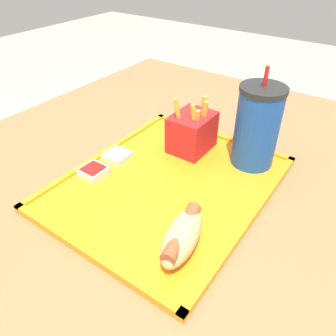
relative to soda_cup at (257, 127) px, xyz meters
name	(u,v)px	position (x,y,z in m)	size (l,w,h in m)	color
dining_table	(166,279)	(0.10, -0.13, -0.45)	(1.06, 0.90, 0.72)	olive
food_tray	(168,183)	(0.15, -0.10, -0.08)	(0.41, 0.33, 0.01)	orange
soda_cup	(257,127)	(0.00, 0.00, 0.00)	(0.08, 0.08, 0.19)	#194CA5
hot_dog_far	(182,236)	(0.26, 0.01, -0.05)	(0.12, 0.07, 0.04)	#DBB270
fries_carton	(192,132)	(0.03, -0.12, -0.04)	(0.09, 0.07, 0.12)	red
sauce_cup_mayo	(117,156)	(0.14, -0.22, -0.07)	(0.05, 0.05, 0.02)	silver
sauce_cup_ketchup	(93,171)	(0.21, -0.22, -0.07)	(0.05, 0.05, 0.02)	silver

